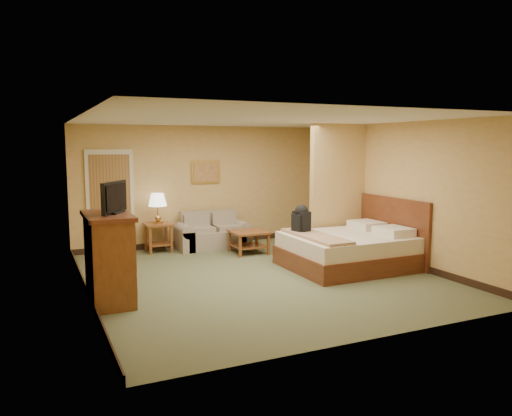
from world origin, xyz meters
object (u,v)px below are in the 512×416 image
bed (353,249)px  dresser (109,258)px  loveseat (213,236)px  coffee_table (249,237)px

bed → dresser: bearing=-176.6°
loveseat → bed: size_ratio=0.69×
loveseat → coffee_table: 0.96m
loveseat → bed: bed is taller
coffee_table → bed: size_ratio=0.33×
dresser → bed: dresser is taller
dresser → bed: size_ratio=0.56×
coffee_table → loveseat: bearing=120.5°
coffee_table → bed: (1.24, -1.84, 0.00)m
loveseat → coffee_table: loveseat is taller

